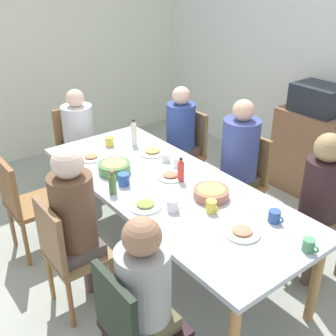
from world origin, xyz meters
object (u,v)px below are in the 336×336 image
Objects in this scene: cup_3 at (173,205)px; cup_7 at (275,216)px; chair_4 at (186,148)px; chair_6 at (244,177)px; person_1 at (75,217)px; cup_0 at (124,179)px; cup_6 at (110,141)px; side_cabinet at (309,152)px; plate_2 at (91,157)px; bottle_1 at (134,133)px; person_4 at (180,133)px; person_2 at (79,132)px; chair_5 at (321,217)px; person_5 at (319,196)px; cup_5 at (166,157)px; chair_1 at (67,251)px; bottle_2 at (112,183)px; plate_1 at (152,152)px; chair_3 at (133,326)px; dining_table at (168,192)px; plate_4 at (242,232)px; bottle_0 at (181,170)px; cup_2 at (211,206)px; person_6 at (239,155)px; chair_2 at (77,144)px; cup_1 at (178,162)px; microwave at (318,99)px; plate_3 at (170,176)px; chair_0 at (24,201)px; plate_0 at (145,205)px; bowl_0 at (211,192)px; person_3 at (145,291)px.

cup_7 is at bearing 40.93° from cup_3.
chair_6 is at bearing 0.00° from chair_4.
cup_0 is at bearing 112.22° from person_1.
cup_6 is 0.13× the size of side_cabinet.
plate_2 is 0.83× the size of bottle_1.
person_4 is at bearing -124.36° from side_cabinet.
person_2 reaches higher than chair_5.
cup_7 is at bearing 26.93° from cup_0.
cup_5 is at bearing -155.16° from person_5.
chair_1 and side_cabinet have the same top height.
bottle_2 is (1.37, -0.40, 0.13)m from person_2.
chair_6 is at bearing 48.79° from plate_1.
chair_3 is 0.89m from cup_3.
cup_5 is (0.47, -0.54, 0.06)m from person_4.
dining_table is 0.80m from plate_4.
person_4 is at bearing 141.28° from bottle_0.
chair_4 is 1.47m from bottle_2.
person_4 is 1.65m from chair_5.
chair_5 is 4.47× the size of bottle_0.
side_cabinet is at bearing 105.10° from cup_2.
plate_1 is at bearing 5.48° from bottle_1.
chair_6 is at bearing 90.00° from person_6.
chair_2 is at bearing -177.91° from cup_6.
chair_5 is 3.60× the size of plate_1.
person_5 reaches higher than chair_6.
chair_2 is 0.71× the size of person_6.
cup_6 is at bearing -162.30° from cup_1.
bottle_1 is 1.88m from microwave.
plate_3 is at bearing 95.78° from person_1.
person_1 reaches higher than cup_3.
chair_5 reaches higher than cup_5.
chair_5 is 1.97m from plate_2.
person_1 is at bearing 90.00° from chair_1.
cup_6 reaches higher than plate_4.
chair_0 is 7.73× the size of cup_7.
plate_0 is (-0.67, 0.56, 0.23)m from chair_3.
microwave is (-0.04, 1.05, 0.53)m from chair_6.
chair_3 is 1.78m from plate_1.
person_4 is at bearing 90.00° from chair_0.
bottle_1 is (-0.96, 0.54, 0.10)m from plate_0.
plate_0 is (0.15, -0.32, 0.08)m from dining_table.
chair_0 is 1.00× the size of chair_6.
person_2 is at bearing 152.63° from person_1.
bowl_0 is 0.69m from cup_0.
person_3 reaches higher than cup_1.
chair_1 is at bearing -90.00° from person_1.
cup_2 is at bearing 0.91° from dining_table.
cup_1 reaches higher than plate_4.
bottle_0 is 0.81× the size of bottle_1.
person_6 is 10.83× the size of cup_6.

